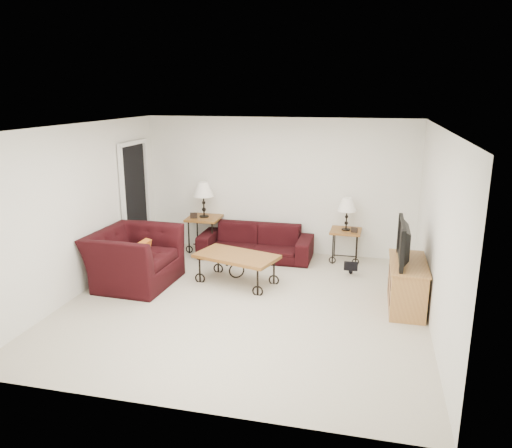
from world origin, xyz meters
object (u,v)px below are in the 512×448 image
(lamp_right, at_px, (347,214))
(television, at_px, (409,242))
(side_table_left, at_px, (205,234))
(sofa, at_px, (256,242))
(backpack, at_px, (351,262))
(coffee_table, at_px, (237,269))
(tv_stand, at_px, (407,285))
(armchair, at_px, (134,258))
(lamp_left, at_px, (204,200))
(side_table_right, at_px, (345,246))

(lamp_right, height_order, television, television)
(side_table_left, xyz_separation_m, television, (3.57, -1.78, 0.62))
(sofa, relative_size, television, 2.05)
(backpack, bearing_deg, television, -51.43)
(coffee_table, relative_size, backpack, 2.86)
(backpack, bearing_deg, tv_stand, -50.76)
(armchair, bearing_deg, tv_stand, -86.44)
(television, bearing_deg, lamp_right, -152.34)
(lamp_right, height_order, tv_stand, lamp_right)
(armchair, bearing_deg, lamp_left, -12.95)
(television, bearing_deg, side_table_left, -116.52)
(sofa, height_order, coffee_table, sofa)
(side_table_left, relative_size, coffee_table, 0.53)
(coffee_table, relative_size, armchair, 0.95)
(sofa, height_order, tv_stand, tv_stand)
(side_table_right, xyz_separation_m, armchair, (-3.15, -1.85, 0.14))
(side_table_left, distance_m, armchair, 1.92)
(lamp_left, bearing_deg, armchair, -105.61)
(sofa, relative_size, tv_stand, 1.83)
(sofa, height_order, side_table_left, side_table_left)
(sofa, distance_m, lamp_right, 1.71)
(backpack, bearing_deg, side_table_right, 106.20)
(lamp_left, xyz_separation_m, lamp_right, (2.64, 0.00, -0.12))
(lamp_right, bearing_deg, side_table_right, 0.00)
(sofa, height_order, television, television)
(side_table_left, distance_m, side_table_right, 2.64)
(side_table_right, bearing_deg, sofa, -173.57)
(sofa, relative_size, coffee_table, 1.62)
(side_table_right, xyz_separation_m, lamp_right, (0.00, 0.00, 0.58))
(lamp_left, height_order, backpack, lamp_left)
(tv_stand, xyz_separation_m, backpack, (-0.81, 1.14, -0.11))
(lamp_right, relative_size, armchair, 0.44)
(backpack, bearing_deg, coffee_table, -151.10)
(coffee_table, bearing_deg, television, -7.18)
(lamp_right, relative_size, television, 0.58)
(coffee_table, xyz_separation_m, armchair, (-1.55, -0.38, 0.19))
(armchair, distance_m, backpack, 3.51)
(lamp_left, distance_m, television, 3.99)
(side_table_left, distance_m, lamp_left, 0.66)
(coffee_table, distance_m, backpack, 1.92)
(lamp_left, bearing_deg, coffee_table, -54.68)
(lamp_left, relative_size, lamp_right, 1.14)
(sofa, distance_m, television, 3.07)
(lamp_right, bearing_deg, side_table_left, 180.00)
(sofa, xyz_separation_m, tv_stand, (2.55, -1.60, 0.04))
(television, bearing_deg, coffee_table, -97.18)
(armchair, relative_size, television, 1.33)
(coffee_table, bearing_deg, backpack, 25.16)
(lamp_right, xyz_separation_m, coffee_table, (-1.60, -1.46, -0.63))
(side_table_left, height_order, lamp_right, lamp_right)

